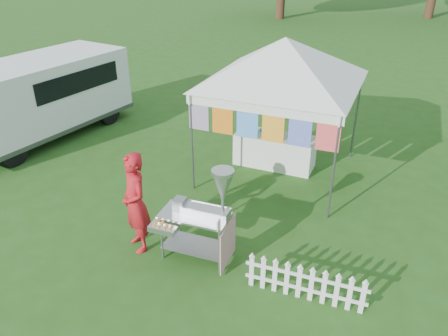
% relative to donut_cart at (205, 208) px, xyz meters
% --- Properties ---
extents(ground, '(120.00, 120.00, 0.00)m').
position_rel_donut_cart_xyz_m(ground, '(0.20, -0.08, -1.00)').
color(ground, '#274E16').
rests_on(ground, ground).
extents(canopy_main, '(4.24, 4.24, 3.45)m').
position_rel_donut_cart_xyz_m(canopy_main, '(0.20, 3.42, 1.98)').
color(canopy_main, '#59595E').
rests_on(canopy_main, ground).
extents(donut_cart, '(1.22, 0.89, 1.70)m').
position_rel_donut_cart_xyz_m(donut_cart, '(0.00, 0.00, 0.00)').
color(donut_cart, gray).
rests_on(donut_cart, ground).
extents(vendor, '(0.77, 0.73, 1.77)m').
position_rel_donut_cart_xyz_m(vendor, '(-1.19, -0.14, -0.12)').
color(vendor, red).
rests_on(vendor, ground).
extents(cargo_van, '(2.66, 5.07, 2.01)m').
position_rel_donut_cart_xyz_m(cargo_van, '(-6.13, 3.10, 0.08)').
color(cargo_van, white).
rests_on(cargo_van, ground).
extents(picket_fence, '(1.80, 0.11, 0.56)m').
position_rel_donut_cart_xyz_m(picket_fence, '(1.71, -0.25, -0.72)').
color(picket_fence, white).
rests_on(picket_fence, ground).
extents(display_table, '(1.80, 0.70, 0.75)m').
position_rel_donut_cart_xyz_m(display_table, '(0.03, 3.70, -0.63)').
color(display_table, white).
rests_on(display_table, ground).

